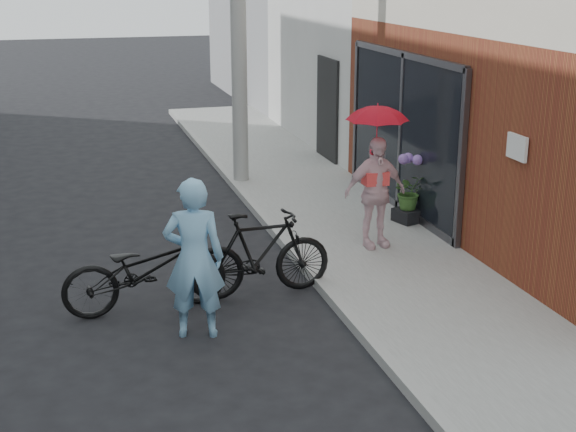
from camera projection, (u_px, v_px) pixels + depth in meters
name	position (u px, v px, depth m)	size (l,w,h in m)	color
ground	(265.00, 326.00, 9.02)	(80.00, 80.00, 0.00)	black
sidewalk	(372.00, 247.00, 11.39)	(2.20, 24.00, 0.12)	gray
curb	(294.00, 254.00, 11.08)	(0.12, 24.00, 0.12)	#9E9E99
officer	(194.00, 258.00, 8.54)	(0.65, 0.43, 1.78)	#7DB8DF
bike_left	(145.00, 270.00, 9.28)	(0.67, 1.92, 1.01)	black
bike_right	(260.00, 254.00, 9.72)	(0.50, 1.78, 1.07)	black
kimono_woman	(375.00, 192.00, 11.02)	(0.91, 0.38, 1.56)	silver
parasol	(378.00, 111.00, 10.69)	(0.80, 0.80, 0.71)	red
planter	(408.00, 215.00, 12.30)	(0.38, 0.38, 0.20)	black
potted_plant	(409.00, 191.00, 12.19)	(0.50, 0.43, 0.56)	#376026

